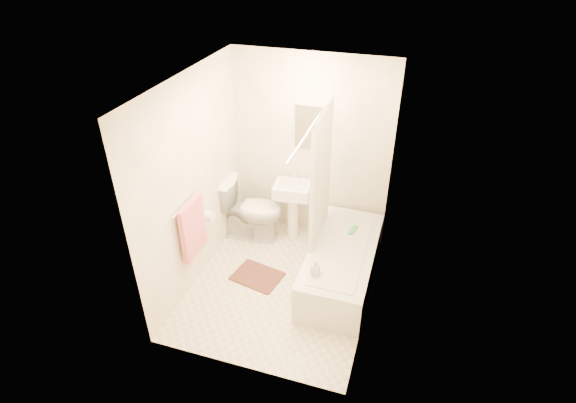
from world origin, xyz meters
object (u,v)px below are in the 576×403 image
(sink, at_px, (293,208))
(soap_bottle, at_px, (315,267))
(toilet, at_px, (251,210))
(bath_mat, at_px, (257,276))
(bathtub, at_px, (342,264))

(sink, height_order, soap_bottle, sink)
(toilet, xyz_separation_m, sink, (0.52, 0.15, 0.03))
(sink, relative_size, bath_mat, 1.58)
(bathtub, xyz_separation_m, bath_mat, (-0.96, -0.26, -0.22))
(bath_mat, distance_m, soap_bottle, 0.98)
(toilet, height_order, bath_mat, toilet)
(sink, height_order, bathtub, sink)
(sink, bearing_deg, toilet, -168.98)
(bath_mat, height_order, soap_bottle, soap_bottle)
(bathtub, distance_m, soap_bottle, 0.65)
(toilet, bearing_deg, bathtub, -115.54)
(toilet, relative_size, bath_mat, 1.50)
(bathtub, distance_m, bath_mat, 1.02)
(sink, height_order, bath_mat, sink)
(toilet, xyz_separation_m, bath_mat, (0.36, -0.76, -0.40))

